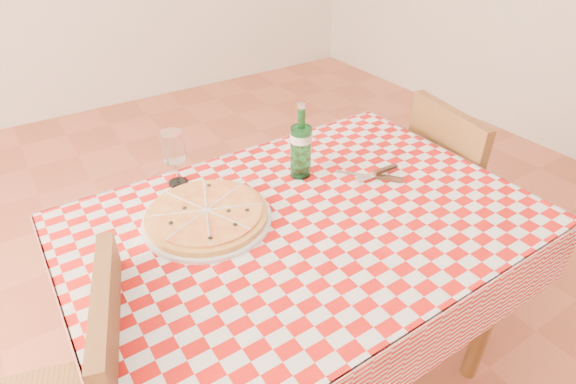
% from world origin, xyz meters
% --- Properties ---
extents(dining_table, '(1.20, 0.80, 0.75)m').
position_xyz_m(dining_table, '(0.00, 0.00, 0.66)').
color(dining_table, brown).
rests_on(dining_table, ground).
extents(tablecloth, '(1.30, 0.90, 0.01)m').
position_xyz_m(tablecloth, '(0.00, 0.00, 0.75)').
color(tablecloth, '#A30D0A').
rests_on(tablecloth, dining_table).
extents(chair_near, '(0.46, 0.46, 0.88)m').
position_xyz_m(chair_near, '(0.82, 0.09, 0.50)').
color(chair_near, brown).
rests_on(chair_near, ground).
extents(pizza_plate, '(0.47, 0.47, 0.05)m').
position_xyz_m(pizza_plate, '(-0.24, 0.14, 0.78)').
color(pizza_plate, '#C98343').
rests_on(pizza_plate, tablecloth).
extents(water_bottle, '(0.09, 0.09, 0.25)m').
position_xyz_m(water_bottle, '(0.12, 0.20, 0.88)').
color(water_bottle, '#19662A').
rests_on(water_bottle, tablecloth).
extents(wine_glass, '(0.08, 0.08, 0.18)m').
position_xyz_m(wine_glass, '(-0.23, 0.37, 0.85)').
color(wine_glass, white).
rests_on(wine_glass, tablecloth).
extents(cutlery, '(0.29, 0.27, 0.02)m').
position_xyz_m(cutlery, '(0.31, 0.05, 0.77)').
color(cutlery, silver).
rests_on(cutlery, tablecloth).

